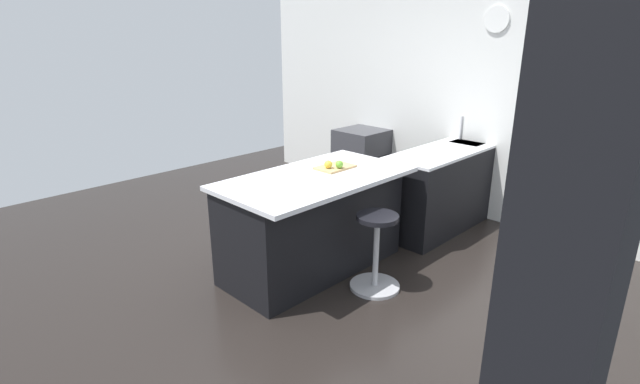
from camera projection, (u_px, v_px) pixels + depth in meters
ground_plane at (290, 270)px, 4.53m from camera, size 7.75×7.75×0.00m
interior_partition_left at (446, 98)px, 5.84m from camera, size 0.15×5.96×2.73m
sink_cabinet at (456, 182)px, 5.62m from camera, size 2.21×0.60×1.19m
oven_range at (361, 161)px, 6.59m from camera, size 0.60×0.61×0.88m
kitchen_island at (313, 222)px, 4.43m from camera, size 1.77×0.97×0.93m
stool_by_window at (376, 254)px, 4.12m from camera, size 0.44×0.44×0.69m
cutting_board at (335, 167)px, 4.49m from camera, size 0.36×0.24×0.02m
apple_yellow at (328, 164)px, 4.41m from camera, size 0.08×0.08×0.08m
apple_green at (339, 164)px, 4.41m from camera, size 0.07×0.07×0.07m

